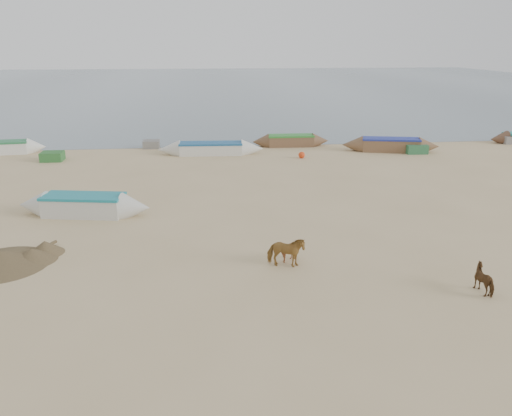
{
  "coord_description": "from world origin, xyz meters",
  "views": [
    {
      "loc": [
        -2.09,
        -15.53,
        7.53
      ],
      "look_at": [
        0.0,
        4.0,
        1.0
      ],
      "focal_mm": 35.0,
      "sensor_mm": 36.0,
      "label": 1
    }
  ],
  "objects_px": {
    "cow_adult": "(286,252)",
    "near_canoe": "(84,205)",
    "calf_right": "(486,279)",
    "calf_front": "(286,251)"
  },
  "relations": [
    {
      "from": "cow_adult",
      "to": "calf_right",
      "type": "height_order",
      "value": "cow_adult"
    },
    {
      "from": "calf_front",
      "to": "calf_right",
      "type": "xyz_separation_m",
      "value": [
        5.91,
        -2.95,
        0.02
      ]
    },
    {
      "from": "cow_adult",
      "to": "calf_right",
      "type": "relative_size",
      "value": 1.52
    },
    {
      "from": "cow_adult",
      "to": "near_canoe",
      "type": "relative_size",
      "value": 0.22
    },
    {
      "from": "calf_right",
      "to": "cow_adult",
      "type": "bearing_deg",
      "value": 34.53
    },
    {
      "from": "cow_adult",
      "to": "calf_right",
      "type": "distance_m",
      "value": 6.5
    },
    {
      "from": "cow_adult",
      "to": "calf_front",
      "type": "height_order",
      "value": "cow_adult"
    },
    {
      "from": "cow_adult",
      "to": "near_canoe",
      "type": "bearing_deg",
      "value": 64.18
    },
    {
      "from": "calf_right",
      "to": "near_canoe",
      "type": "bearing_deg",
      "value": 25.02
    },
    {
      "from": "calf_front",
      "to": "near_canoe",
      "type": "height_order",
      "value": "near_canoe"
    }
  ]
}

